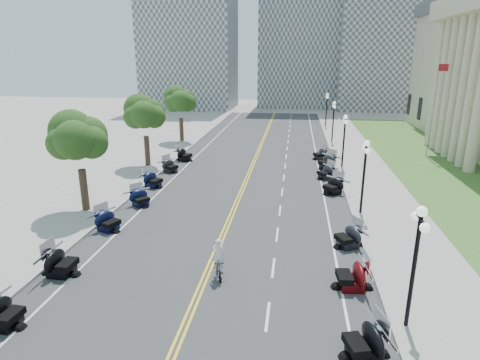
{
  "coord_description": "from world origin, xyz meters",
  "views": [
    {
      "loc": [
        4.0,
        -22.07,
        10.14
      ],
      "look_at": [
        0.36,
        4.3,
        2.0
      ],
      "focal_mm": 30.0,
      "sensor_mm": 36.0,
      "label": 1
    }
  ],
  "objects_px": {
    "flagpole": "(432,110)",
    "motorcycle_n_3": "(365,340)",
    "bicycle": "(219,268)",
    "cyclist_rider": "(218,243)"
  },
  "relations": [
    {
      "from": "motorcycle_n_3",
      "to": "bicycle",
      "type": "xyz_separation_m",
      "value": [
        -6.07,
        4.61,
        -0.21
      ]
    },
    {
      "from": "flagpole",
      "to": "motorcycle_n_3",
      "type": "height_order",
      "value": "flagpole"
    },
    {
      "from": "flagpole",
      "to": "cyclist_rider",
      "type": "relative_size",
      "value": 6.0
    },
    {
      "from": "flagpole",
      "to": "motorcycle_n_3",
      "type": "distance_m",
      "value": 34.07
    },
    {
      "from": "bicycle",
      "to": "cyclist_rider",
      "type": "height_order",
      "value": "cyclist_rider"
    },
    {
      "from": "flagpole",
      "to": "motorcycle_n_3",
      "type": "relative_size",
      "value": 5.04
    },
    {
      "from": "bicycle",
      "to": "cyclist_rider",
      "type": "distance_m",
      "value": 1.32
    },
    {
      "from": "flagpole",
      "to": "bicycle",
      "type": "bearing_deg",
      "value": -122.5
    },
    {
      "from": "motorcycle_n_3",
      "to": "bicycle",
      "type": "relative_size",
      "value": 1.22
    },
    {
      "from": "bicycle",
      "to": "flagpole",
      "type": "bearing_deg",
      "value": 40.47
    }
  ]
}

